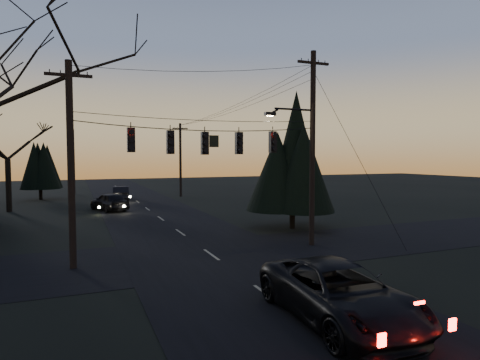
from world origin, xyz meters
name	(u,v)px	position (x,y,z in m)	size (l,w,h in m)	color
ground_plane	(343,349)	(0.00, 0.00, 0.00)	(160.00, 160.00, 0.00)	black
main_road	(167,223)	(0.00, 20.00, 0.01)	(8.00, 120.00, 0.02)	black
cross_road	(211,255)	(0.00, 10.00, 0.01)	(60.00, 7.00, 0.02)	black
utility_pole_right	(311,245)	(5.50, 10.00, 0.00)	(5.00, 0.30, 10.00)	black
utility_pole_left	(73,269)	(-6.00, 10.00, 0.00)	(1.80, 0.30, 8.50)	black
utility_pole_far_r	(181,196)	(5.50, 38.00, 0.00)	(1.80, 0.30, 8.50)	black
utility_pole_far_l	(74,194)	(-6.00, 46.00, 0.00)	(0.30, 0.30, 8.00)	black
span_signal_assembly	(206,142)	(-0.24, 10.00, 5.30)	(11.50, 0.44, 1.52)	black
evergreen_right	(293,155)	(7.08, 14.77, 4.73)	(4.11, 4.11, 8.28)	black
bare_tree_dist	(7,138)	(-11.05, 30.65, 6.18)	(7.19, 7.19, 8.85)	black
evergreen_dist	(40,167)	(-9.36, 40.50, 3.53)	(3.39, 3.39, 5.89)	black
suv_near	(339,293)	(0.90, 1.40, 0.80)	(2.65, 5.76, 1.60)	black
sedan_oncoming_a	(109,202)	(-3.20, 28.12, 0.78)	(1.84, 4.59, 1.56)	black
sedan_oncoming_b	(121,193)	(-1.41, 36.23, 0.74)	(1.58, 4.52, 1.49)	black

